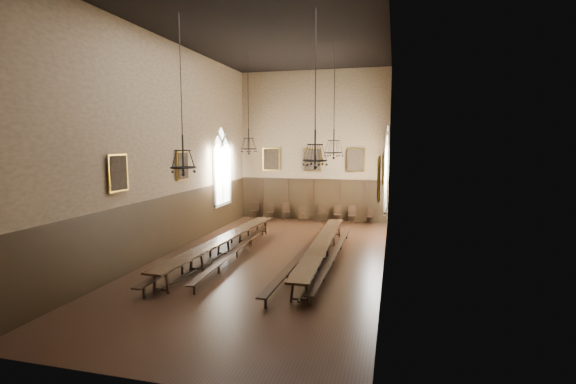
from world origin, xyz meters
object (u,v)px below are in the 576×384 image
at_px(bench_right_inner, 304,256).
at_px(chandelier_front_left, 183,158).
at_px(chair_1, 270,215).
at_px(chair_4, 320,217).
at_px(chair_7, 370,219).
at_px(chair_0, 255,213).
at_px(bench_right_outer, 333,257).
at_px(chair_3, 302,217).
at_px(chandelier_back_left, 249,142).
at_px(table_right, 322,252).
at_px(chair_5, 337,218).
at_px(chandelier_front_right, 315,150).
at_px(table_left, 224,247).
at_px(chandelier_back_right, 334,145).
at_px(chair_2, 286,215).
at_px(bench_left_inner, 237,252).
at_px(bench_left_outer, 210,249).
at_px(chair_6, 352,218).

height_order(bench_right_inner, chandelier_front_left, chandelier_front_left).
distance_m(chair_1, chair_4, 3.15).
distance_m(chair_7, chandelier_front_left, 13.39).
xyz_separation_m(chair_0, chandelier_front_left, (1.36, -11.46, 3.91)).
xyz_separation_m(bench_right_outer, chair_7, (0.90, 8.56, -0.01)).
relative_size(chair_1, chair_3, 1.06).
relative_size(chair_3, chandelier_back_left, 0.19).
height_order(chandelier_back_left, chandelier_front_left, same).
xyz_separation_m(table_right, chair_5, (-0.47, 8.29, -0.09)).
distance_m(chair_4, chandelier_front_left, 12.38).
xyz_separation_m(chair_3, chandelier_front_right, (2.76, -10.73, 4.22)).
bearing_deg(chair_5, chair_1, 174.20).
height_order(bench_right_outer, chair_3, chair_3).
height_order(chair_4, chair_5, chair_4).
bearing_deg(chair_0, table_left, -72.69).
height_order(table_left, chandelier_front_right, chandelier_front_right).
height_order(chair_0, chandelier_back_right, chandelier_back_right).
distance_m(table_left, chandelier_back_left, 5.31).
distance_m(table_left, chair_2, 8.63).
distance_m(table_left, chair_3, 8.63).
relative_size(bench_left_inner, chair_4, 9.46).
bearing_deg(chair_7, bench_left_outer, -107.95).
bearing_deg(bench_left_outer, chair_5, 64.63).
distance_m(chair_6, chair_7, 1.01).
height_order(chair_4, chair_6, chair_6).
relative_size(table_left, chair_5, 10.30).
relative_size(chair_7, chandelier_back_right, 0.18).
relative_size(bench_left_inner, chair_1, 9.83).
relative_size(chair_0, chair_7, 1.13).
height_order(bench_left_inner, chandelier_front_right, chandelier_front_right).
bearing_deg(chandelier_back_right, chair_4, 104.83).
bearing_deg(chandelier_front_left, chandelier_back_left, 87.00).
bearing_deg(chair_3, chandelier_front_right, -90.06).
height_order(bench_right_outer, chandelier_back_left, chandelier_back_left).
xyz_separation_m(bench_left_inner, bench_right_outer, (3.98, 0.19, 0.01)).
distance_m(bench_right_outer, chair_2, 9.51).
xyz_separation_m(table_left, chandelier_back_right, (4.24, 2.38, 4.23)).
bearing_deg(chandelier_back_left, chair_2, 86.13).
height_order(bench_left_outer, chandelier_back_right, chandelier_back_right).
height_order(bench_left_inner, chair_6, chair_6).
relative_size(table_left, table_right, 1.01).
xyz_separation_m(chair_2, chair_5, (3.18, -0.07, -0.02)).
relative_size(table_right, bench_left_outer, 0.95).
height_order(chandelier_front_left, chandelier_front_right, same).
distance_m(table_right, chandelier_back_left, 6.56).
height_order(table_right, bench_right_inner, table_right).
distance_m(chair_4, chandelier_front_right, 11.71).
xyz_separation_m(bench_left_outer, chair_4, (3.11, 8.79, -0.01)).
relative_size(chair_5, chair_7, 1.12).
xyz_separation_m(bench_left_outer, bench_right_inner, (3.97, 0.07, -0.01)).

